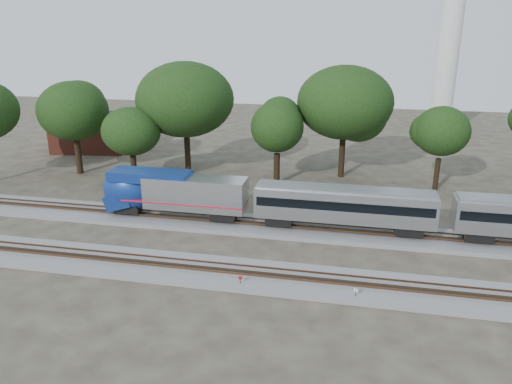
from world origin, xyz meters
TOP-DOWN VIEW (x-y plane):
  - ground at (0.00, 0.00)m, footprint 160.00×160.00m
  - track_far at (0.00, 6.00)m, footprint 160.00×5.00m
  - track_near at (0.00, -4.00)m, footprint 160.00×5.00m
  - switch_stand_red at (1.66, -5.73)m, footprint 0.33×0.10m
  - switch_stand_white at (10.26, -5.80)m, footprint 0.33×0.06m
  - switch_lever at (7.02, -5.93)m, footprint 0.52×0.34m
  - brick_building at (-30.79, 31.41)m, footprint 12.38×9.57m
  - tree_1 at (-26.20, 19.21)m, footprint 8.44×8.44m
  - tree_2 at (-17.11, 16.44)m, footprint 6.74×6.74m
  - tree_3 at (-12.00, 21.83)m, footprint 9.97×9.97m
  - tree_4 at (0.13, 19.99)m, footprint 7.29×7.29m
  - tree_5 at (7.81, 24.78)m, footprint 9.77×9.77m
  - tree_6 at (19.16, 21.72)m, footprint 7.24×7.24m

SIDE VIEW (x-z plane):
  - ground at x=0.00m, z-range 0.00..0.00m
  - switch_lever at x=7.02m, z-range 0.00..0.30m
  - track_far at x=0.00m, z-range -0.16..0.57m
  - track_near at x=0.00m, z-range -0.16..0.57m
  - switch_stand_white at x=10.26m, z-range 0.14..1.16m
  - switch_stand_red at x=1.66m, z-range 0.14..1.17m
  - brick_building at x=-30.79m, z-range 0.02..5.47m
  - tree_2 at x=-17.11m, z-range 1.85..11.35m
  - tree_6 at x=19.16m, z-range 2.00..12.20m
  - tree_4 at x=0.13m, z-range 2.01..12.30m
  - tree_1 at x=-26.20m, z-range 2.34..14.23m
  - tree_5 at x=7.81m, z-range 2.71..16.49m
  - tree_3 at x=-12.00m, z-range 2.77..16.83m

